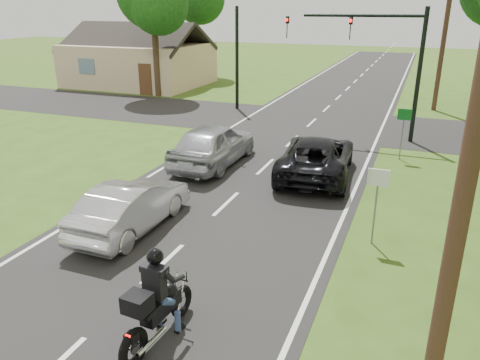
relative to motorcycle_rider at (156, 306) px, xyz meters
name	(u,v)px	position (x,y,z in m)	size (l,w,h in m)	color
ground	(163,264)	(-1.34, 2.52, -0.77)	(140.00, 140.00, 0.00)	#324E16
road	(280,153)	(-1.34, 12.52, -0.76)	(8.00, 100.00, 0.01)	black
cross_road	(312,123)	(-1.34, 18.52, -0.76)	(60.00, 7.00, 0.01)	black
motorcycle_rider	(156,306)	(0.00, 0.00, 0.00)	(0.66, 2.28, 1.96)	black
dark_suv	(317,156)	(0.74, 10.27, -0.01)	(2.47, 5.37, 1.49)	black
silver_sedan	(131,206)	(-3.13, 3.89, -0.05)	(1.49, 4.27, 1.41)	silver
silver_suv	(213,144)	(-3.38, 10.02, 0.10)	(2.02, 5.03, 1.71)	#B0B3B9
traffic_signal	(378,50)	(1.99, 16.51, 3.37)	(6.38, 0.44, 6.00)	black
signal_pole_far	(237,59)	(-6.54, 20.52, 2.23)	(0.20, 0.20, 6.00)	black
utility_pole_far	(446,23)	(4.86, 24.52, 4.31)	(1.60, 0.28, 10.00)	#4F3124
sign_white	(377,188)	(3.36, 5.50, 0.83)	(0.55, 0.07, 2.12)	slate
sign_green	(404,122)	(3.56, 13.50, 0.83)	(0.55, 0.07, 2.12)	slate
house	(140,62)	(-17.34, 26.52, 1.00)	(10.20, 8.00, 4.84)	tan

